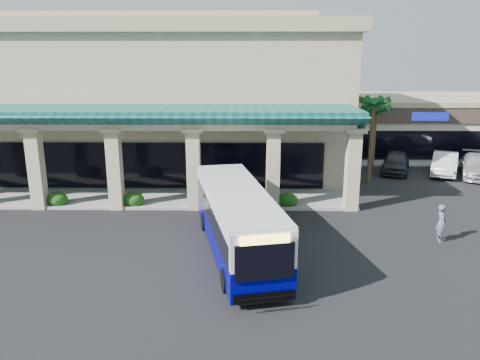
{
  "coord_description": "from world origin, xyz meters",
  "views": [
    {
      "loc": [
        -0.03,
        -20.57,
        8.61
      ],
      "look_at": [
        -0.35,
        3.47,
        2.2
      ],
      "focal_mm": 35.0,
      "sensor_mm": 36.0,
      "label": 1
    }
  ],
  "objects_px": {
    "car_white": "(445,164)",
    "car_red": "(478,166)",
    "car_silver": "(396,162)",
    "transit_bus": "(237,222)",
    "pedestrian": "(441,223)"
  },
  "relations": [
    {
      "from": "pedestrian",
      "to": "car_red",
      "type": "bearing_deg",
      "value": -26.6
    },
    {
      "from": "car_white",
      "to": "car_red",
      "type": "distance_m",
      "value": 2.24
    },
    {
      "from": "pedestrian",
      "to": "car_silver",
      "type": "distance_m",
      "value": 13.9
    },
    {
      "from": "car_silver",
      "to": "car_red",
      "type": "distance_m",
      "value": 5.74
    },
    {
      "from": "pedestrian",
      "to": "car_red",
      "type": "height_order",
      "value": "pedestrian"
    },
    {
      "from": "car_white",
      "to": "car_silver",
      "type": "bearing_deg",
      "value": -165.2
    },
    {
      "from": "car_red",
      "to": "transit_bus",
      "type": "bearing_deg",
      "value": -120.77
    },
    {
      "from": "transit_bus",
      "to": "pedestrian",
      "type": "bearing_deg",
      "value": -3.27
    },
    {
      "from": "car_red",
      "to": "car_white",
      "type": "bearing_deg",
      "value": -177.32
    },
    {
      "from": "car_red",
      "to": "car_silver",
      "type": "bearing_deg",
      "value": -172.1
    },
    {
      "from": "transit_bus",
      "to": "car_silver",
      "type": "xyz_separation_m",
      "value": [
        11.78,
        15.21,
        -0.67
      ]
    },
    {
      "from": "car_silver",
      "to": "car_red",
      "type": "bearing_deg",
      "value": 7.95
    },
    {
      "from": "pedestrian",
      "to": "car_white",
      "type": "height_order",
      "value": "pedestrian"
    },
    {
      "from": "transit_bus",
      "to": "car_red",
      "type": "height_order",
      "value": "transit_bus"
    },
    {
      "from": "transit_bus",
      "to": "car_silver",
      "type": "height_order",
      "value": "transit_bus"
    }
  ]
}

